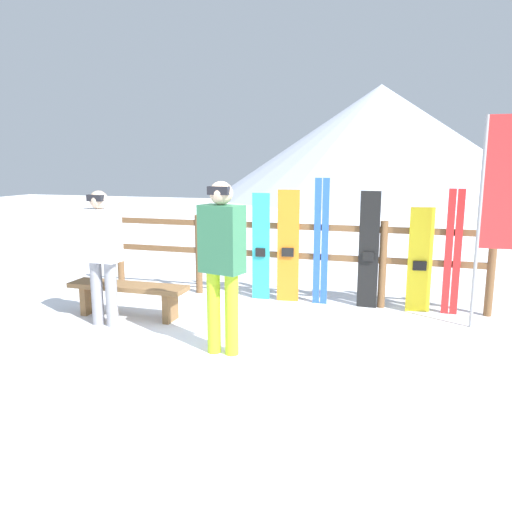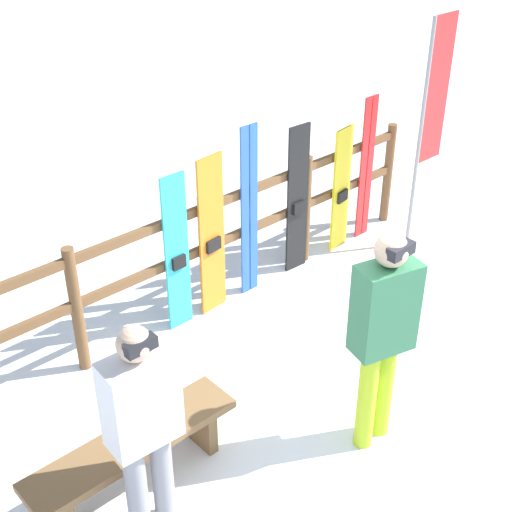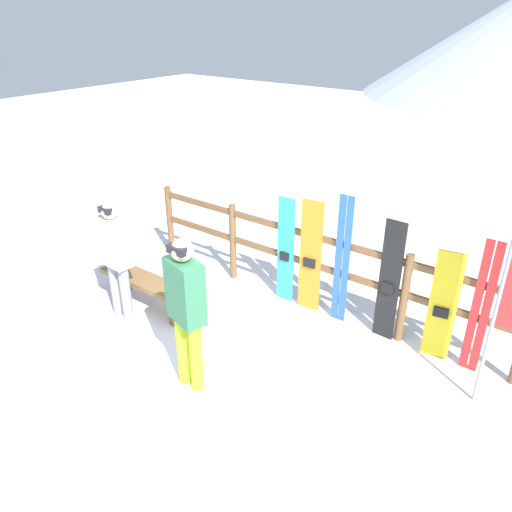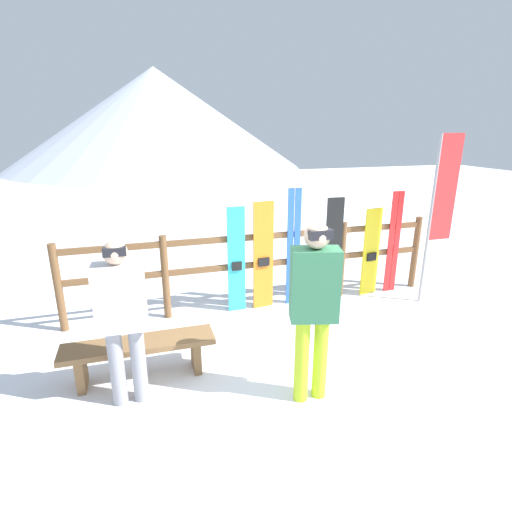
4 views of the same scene
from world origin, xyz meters
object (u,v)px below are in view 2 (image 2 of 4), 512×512
(person_plaid_green, at_px, (383,327))
(snowboard_orange, at_px, (212,237))
(bench, at_px, (133,451))
(snowboard_black_stripe, at_px, (298,200))
(person_white, at_px, (143,421))
(snowboard_yellow, at_px, (341,190))
(ski_pair_red, at_px, (366,169))
(rental_flag, at_px, (431,109))
(ski_pair_blue, at_px, (249,213))
(snowboard_cyan, at_px, (177,254))

(person_plaid_green, height_order, snowboard_orange, person_plaid_green)
(bench, height_order, snowboard_black_stripe, snowboard_black_stripe)
(person_white, distance_m, snowboard_yellow, 3.95)
(ski_pair_red, height_order, rental_flag, rental_flag)
(ski_pair_blue, relative_size, rental_flag, 0.71)
(snowboard_orange, xyz_separation_m, snowboard_yellow, (1.73, -0.00, -0.10))
(bench, distance_m, snowboard_yellow, 3.72)
(person_plaid_green, bearing_deg, snowboard_orange, 84.84)
(snowboard_orange, xyz_separation_m, rental_flag, (2.45, -0.48, 0.74))
(ski_pair_blue, bearing_deg, snowboard_yellow, -0.16)
(snowboard_black_stripe, xyz_separation_m, ski_pair_red, (1.03, 0.00, 0.03))
(snowboard_cyan, xyz_separation_m, snowboard_orange, (0.39, 0.00, 0.03))
(snowboard_yellow, height_order, rental_flag, rental_flag)
(snowboard_cyan, xyz_separation_m, ski_pair_red, (2.51, 0.00, 0.05))
(bench, distance_m, snowboard_cyan, 1.91)
(person_plaid_green, bearing_deg, snowboard_yellow, 47.34)
(snowboard_cyan, height_order, rental_flag, rental_flag)
(snowboard_cyan, height_order, ski_pair_blue, ski_pair_blue)
(person_plaid_green, distance_m, rental_flag, 3.13)
(person_plaid_green, bearing_deg, ski_pair_blue, 72.95)
(ski_pair_blue, height_order, snowboard_yellow, ski_pair_blue)
(bench, relative_size, person_plaid_green, 0.88)
(bench, bearing_deg, ski_pair_red, 18.50)
(person_white, bearing_deg, ski_pair_red, 22.55)
(ski_pair_blue, xyz_separation_m, snowboard_black_stripe, (0.63, -0.00, -0.08))
(person_white, relative_size, ski_pair_blue, 0.93)
(snowboard_orange, relative_size, ski_pair_blue, 0.91)
(snowboard_cyan, height_order, snowboard_orange, snowboard_orange)
(snowboard_yellow, xyz_separation_m, ski_pair_red, (0.39, 0.00, 0.12))
(snowboard_yellow, bearing_deg, bench, -159.65)
(person_white, bearing_deg, ski_pair_blue, 35.61)
(person_plaid_green, relative_size, snowboard_black_stripe, 1.12)
(person_plaid_green, xyz_separation_m, snowboard_orange, (0.19, 2.08, -0.25))
(person_plaid_green, distance_m, snowboard_orange, 2.11)
(snowboard_black_stripe, distance_m, snowboard_yellow, 0.65)
(bench, xyz_separation_m, ski_pair_red, (3.86, 1.29, 0.48))
(bench, height_order, snowboard_yellow, snowboard_yellow)
(person_white, xyz_separation_m, snowboard_black_stripe, (2.93, 1.64, -0.15))
(snowboard_cyan, relative_size, snowboard_black_stripe, 0.97)
(bench, bearing_deg, rental_flag, 10.94)
(person_white, distance_m, rental_flag, 4.49)
(rental_flag, bearing_deg, person_plaid_green, -148.68)
(person_white, bearing_deg, person_plaid_green, -14.84)
(snowboard_cyan, height_order, snowboard_black_stripe, snowboard_black_stripe)
(snowboard_black_stripe, height_order, rental_flag, rental_flag)
(ski_pair_red, bearing_deg, snowboard_cyan, -179.92)
(person_plaid_green, distance_m, person_white, 1.72)
(person_plaid_green, xyz_separation_m, snowboard_black_stripe, (1.27, 2.08, -0.25))
(person_white, height_order, snowboard_orange, person_white)
(ski_pair_blue, bearing_deg, ski_pair_red, 0.00)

